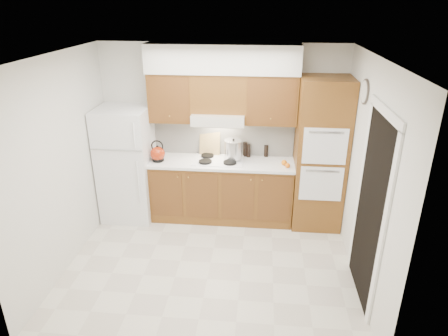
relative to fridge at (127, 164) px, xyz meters
name	(u,v)px	position (x,y,z in m)	size (l,w,h in m)	color
floor	(211,263)	(1.41, -1.14, -0.86)	(3.60, 3.60, 0.00)	beige
ceiling	(207,57)	(1.41, -1.14, 1.74)	(3.60, 3.60, 0.00)	white
wall_back	(222,132)	(1.41, 0.36, 0.44)	(3.60, 0.02, 2.60)	silver
wall_left	(62,165)	(-0.40, -1.14, 0.44)	(0.02, 3.00, 2.60)	silver
wall_right	(367,177)	(3.21, -1.14, 0.44)	(0.02, 3.00, 2.60)	silver
fridge	(127,164)	(0.00, 0.00, 0.00)	(0.75, 0.72, 1.72)	white
base_cabinets	(222,191)	(1.43, 0.06, -0.41)	(2.11, 0.60, 0.90)	brown
countertop	(222,162)	(1.43, 0.05, 0.06)	(2.13, 0.62, 0.04)	white
backsplash	(224,137)	(1.43, 0.34, 0.36)	(2.11, 0.03, 0.56)	white
oven_cabinet	(320,155)	(2.85, 0.03, 0.24)	(0.70, 0.65, 2.20)	brown
upper_cab_left	(171,97)	(0.69, 0.19, 0.99)	(0.63, 0.33, 0.70)	brown
upper_cab_right	(271,99)	(2.12, 0.19, 0.99)	(0.73, 0.33, 0.70)	brown
range_hood	(219,118)	(1.38, 0.13, 0.71)	(0.75, 0.45, 0.15)	silver
upper_cab_over_hood	(219,93)	(1.38, 0.19, 1.06)	(0.75, 0.33, 0.55)	brown
soffit	(222,59)	(1.43, 0.18, 1.54)	(2.13, 0.36, 0.40)	silver
cooktop	(218,160)	(1.38, 0.07, 0.09)	(0.74, 0.50, 0.01)	white
doorway	(370,211)	(3.19, -1.49, 0.19)	(0.02, 0.90, 2.10)	black
wall_clock	(365,92)	(3.19, -0.59, 1.29)	(0.30, 0.30, 0.02)	#3F3833
kettle	(158,154)	(0.49, -0.03, 0.20)	(0.22, 0.22, 0.22)	#99240B
cutting_board	(210,142)	(1.22, 0.31, 0.28)	(0.31, 0.02, 0.41)	tan
stock_pot	(233,150)	(1.60, 0.12, 0.24)	(0.26, 0.26, 0.27)	silver
condiment_a	(245,149)	(1.76, 0.30, 0.19)	(0.06, 0.06, 0.22)	black
condiment_b	(248,151)	(1.82, 0.27, 0.18)	(0.06, 0.06, 0.20)	black
condiment_c	(266,151)	(2.08, 0.31, 0.17)	(0.06, 0.06, 0.18)	black
orange_near	(287,165)	(2.38, -0.10, 0.12)	(0.07, 0.07, 0.07)	orange
orange_far	(284,163)	(2.34, -0.01, 0.12)	(0.08, 0.08, 0.08)	orange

